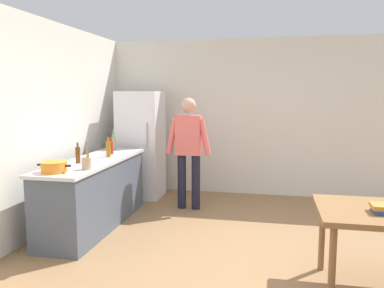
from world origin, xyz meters
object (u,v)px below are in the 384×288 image
person (189,146)px  bottle_oil_amber (108,149)px  refrigerator (141,145)px  cooking_pot (54,167)px  bottle_beer_brown (78,155)px  utensil_jar (86,163)px  bottle_sauce_red (111,147)px  bottle_vinegar_tall (114,141)px

person → bottle_oil_amber: person is taller
refrigerator → cooking_pot: (-0.15, -2.46, 0.06)m
refrigerator → bottle_beer_brown: 1.88m
bottle_beer_brown → cooking_pot: bearing=-87.5°
cooking_pot → utensil_jar: bearing=40.2°
cooking_pot → bottle_beer_brown: 0.59m
refrigerator → utensil_jar: (0.12, -2.23, 0.08)m
refrigerator → bottle_sauce_red: size_ratio=7.50×
refrigerator → bottle_beer_brown: size_ratio=6.92×
bottle_vinegar_tall → person: bearing=7.8°
cooking_pot → bottle_sauce_red: size_ratio=1.67×
bottle_vinegar_tall → refrigerator: bearing=75.0°
person → bottle_vinegar_tall: size_ratio=5.31×
utensil_jar → bottle_vinegar_tall: bearing=101.5°
utensil_jar → bottle_oil_amber: size_ratio=1.14×
person → bottle_sauce_red: person is taller
refrigerator → utensil_jar: refrigerator is taller
cooking_pot → bottle_sauce_red: bottle_sauce_red is taller
person → bottle_oil_amber: 1.24m
utensil_jar → bottle_vinegar_tall: (-0.31, 1.52, 0.06)m
refrigerator → cooking_pot: 2.46m
cooking_pot → bottle_sauce_red: (0.08, 1.36, 0.04)m
person → bottle_beer_brown: (-1.13, -1.32, 0.03)m
bottle_vinegar_tall → bottle_sauce_red: bottle_vinegar_tall is taller
person → bottle_oil_amber: bearing=-140.1°
refrigerator → bottle_sauce_red: (-0.07, -1.10, 0.10)m
cooking_pot → utensil_jar: utensil_jar is taller
cooking_pot → bottle_oil_amber: bottle_oil_amber is taller
bottle_vinegar_tall → bottle_oil_amber: bottle_vinegar_tall is taller
utensil_jar → bottle_beer_brown: 0.47m
person → bottle_oil_amber: size_ratio=6.07×
utensil_jar → bottle_beer_brown: utensil_jar is taller
bottle_vinegar_tall → bottle_oil_amber: 0.67m
refrigerator → bottle_sauce_red: 1.11m
person → bottle_beer_brown: size_ratio=6.54×
person → bottle_sauce_red: (-1.02, -0.55, 0.02)m
bottle_vinegar_tall → cooking_pot: bearing=-88.8°
bottle_sauce_red → bottle_oil_amber: (0.07, -0.25, 0.02)m
person → utensil_jar: person is taller
utensil_jar → bottle_oil_amber: utensil_jar is taller
bottle_beer_brown → bottle_oil_amber: 0.55m
cooking_pot → utensil_jar: (0.27, 0.23, 0.02)m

